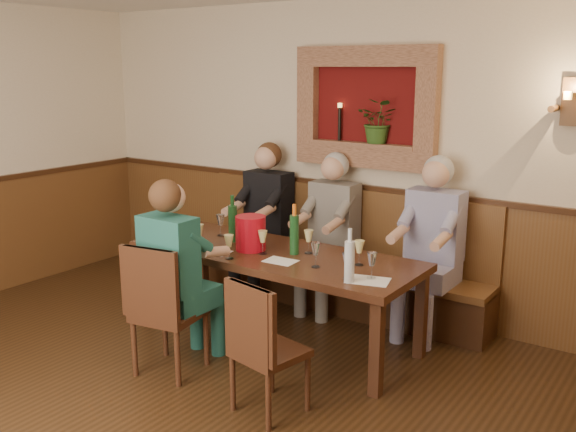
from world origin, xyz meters
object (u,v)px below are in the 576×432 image
(person_bench_right, at_px, (429,262))
(person_bench_mid, at_px, (329,246))
(wine_bottle_green_b, at_px, (233,223))
(water_bottle, at_px, (349,261))
(wine_bottle_green_a, at_px, (294,234))
(person_bench_left, at_px, (263,233))
(bench, at_px, (334,272))
(dining_table, at_px, (274,261))
(chair_near_right, at_px, (268,374))
(chair_near_left, at_px, (169,335))
(spittoon_bucket, at_px, (251,233))
(person_chair_front, at_px, (180,290))

(person_bench_right, bearing_deg, person_bench_mid, 179.92)
(wine_bottle_green_b, bearing_deg, water_bottle, -15.23)
(person_bench_right, distance_m, wine_bottle_green_a, 1.17)
(wine_bottle_green_b, bearing_deg, person_bench_left, 108.85)
(bench, xyz_separation_m, person_bench_mid, (0.01, -0.11, 0.28))
(bench, height_order, person_bench_right, person_bench_right)
(dining_table, distance_m, chair_near_right, 1.22)
(person_bench_left, height_order, wine_bottle_green_a, person_bench_left)
(person_bench_mid, bearing_deg, chair_near_left, -99.86)
(wine_bottle_green_a, bearing_deg, dining_table, -165.28)
(chair_near_left, xyz_separation_m, person_bench_left, (-0.44, 1.74, 0.33))
(chair_near_left, relative_size, person_bench_right, 0.66)
(person_bench_left, xyz_separation_m, wine_bottle_green_a, (0.91, -0.79, 0.29))
(person_bench_right, height_order, wine_bottle_green_a, person_bench_right)
(wine_bottle_green_a, distance_m, water_bottle, 0.78)
(chair_near_left, relative_size, person_bench_left, 0.66)
(dining_table, distance_m, spittoon_bucket, 0.29)
(chair_near_right, xyz_separation_m, person_chair_front, (-0.94, 0.18, 0.33))
(dining_table, height_order, wine_bottle_green_a, wine_bottle_green_a)
(wine_bottle_green_b, bearing_deg, spittoon_bucket, -22.19)
(dining_table, height_order, water_bottle, water_bottle)
(chair_near_left, relative_size, person_bench_mid, 0.68)
(spittoon_bucket, distance_m, water_bottle, 1.08)
(chair_near_left, relative_size, wine_bottle_green_a, 2.45)
(chair_near_right, relative_size, wine_bottle_green_b, 2.27)
(person_bench_left, relative_size, person_bench_right, 1.00)
(water_bottle, bearing_deg, spittoon_bucket, 166.73)
(person_bench_left, xyz_separation_m, person_bench_right, (1.72, -0.00, 0.00))
(wine_bottle_green_a, bearing_deg, wine_bottle_green_b, 178.69)
(chair_near_left, xyz_separation_m, person_bench_mid, (0.30, 1.74, 0.32))
(wine_bottle_green_a, xyz_separation_m, water_bottle, (0.70, -0.35, -0.01))
(bench, bearing_deg, person_bench_left, -171.71)
(water_bottle, bearing_deg, wine_bottle_green_b, 164.77)
(person_bench_right, xyz_separation_m, spittoon_bucket, (-1.17, -0.89, 0.26))
(person_chair_front, relative_size, wine_bottle_green_b, 3.58)
(person_bench_left, distance_m, person_bench_right, 1.72)
(person_bench_left, bearing_deg, bench, 8.29)
(bench, height_order, wine_bottle_green_b, wine_bottle_green_b)
(spittoon_bucket, relative_size, wine_bottle_green_a, 0.69)
(person_bench_mid, bearing_deg, dining_table, -90.41)
(dining_table, xyz_separation_m, chair_near_right, (0.64, -0.95, -0.41))
(chair_near_right, bearing_deg, bench, 119.57)
(dining_table, xyz_separation_m, person_bench_right, (0.98, 0.84, -0.05))
(chair_near_left, xyz_separation_m, wine_bottle_green_b, (-0.18, 0.97, 0.63))
(person_chair_front, bearing_deg, person_bench_left, 105.26)
(dining_table, relative_size, wine_bottle_green_a, 5.94)
(chair_near_left, bearing_deg, person_chair_front, 81.76)
(person_bench_right, distance_m, wine_bottle_green_b, 1.67)
(chair_near_left, distance_m, spittoon_bucket, 1.05)
(spittoon_bucket, relative_size, water_bottle, 0.73)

